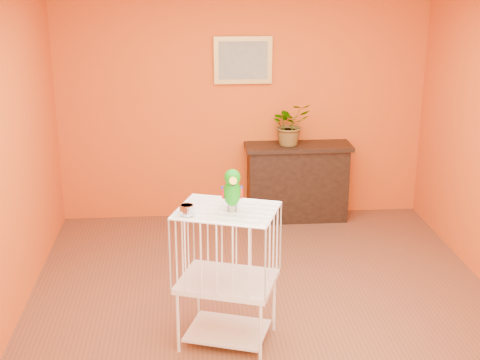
{
  "coord_description": "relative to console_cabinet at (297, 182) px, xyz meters",
  "views": [
    {
      "loc": [
        -0.62,
        -4.88,
        2.72
      ],
      "look_at": [
        -0.25,
        -0.41,
        1.27
      ],
      "focal_mm": 50.0,
      "sensor_mm": 36.0,
      "label": 1
    }
  ],
  "objects": [
    {
      "name": "potted_plant",
      "position": [
        -0.09,
        0.02,
        0.61
      ],
      "size": [
        0.54,
        0.57,
        0.36
      ],
      "primitive_type": "imported",
      "rotation": [
        0.0,
        0.0,
        0.31
      ],
      "color": "#26722D",
      "rests_on": "console_cabinet"
    },
    {
      "name": "feed_cup",
      "position": [
        -1.22,
        -2.56,
        0.67
      ],
      "size": [
        0.1,
        0.1,
        0.07
      ],
      "primitive_type": "cylinder",
      "color": "silver",
      "rests_on": "birdcage"
    },
    {
      "name": "framed_picture",
      "position": [
        -0.59,
        0.17,
        1.32
      ],
      "size": [
        0.62,
        0.04,
        0.5
      ],
      "color": "#BA8F42",
      "rests_on": "room_shell"
    },
    {
      "name": "birdcage",
      "position": [
        -0.93,
        -2.48,
        0.12
      ],
      "size": [
        0.82,
        0.72,
        1.06
      ],
      "rotation": [
        0.0,
        0.0,
        -0.34
      ],
      "color": "white",
      "rests_on": "ground"
    },
    {
      "name": "room_shell",
      "position": [
        -0.59,
        -2.05,
        1.15
      ],
      "size": [
        4.5,
        4.5,
        4.5
      ],
      "color": "#D14913",
      "rests_on": "ground"
    },
    {
      "name": "ground",
      "position": [
        -0.59,
        -2.05,
        -0.43
      ],
      "size": [
        4.5,
        4.5,
        0.0
      ],
      "primitive_type": "plane",
      "color": "brown",
      "rests_on": "ground"
    },
    {
      "name": "console_cabinet",
      "position": [
        0.0,
        0.0,
        0.0
      ],
      "size": [
        1.15,
        0.41,
        0.86
      ],
      "color": "black",
      "rests_on": "ground"
    },
    {
      "name": "parrot",
      "position": [
        -0.9,
        -2.52,
        0.79
      ],
      "size": [
        0.16,
        0.29,
        0.32
      ],
      "rotation": [
        0.0,
        0.0,
        -0.01
      ],
      "color": "#59544C",
      "rests_on": "birdcage"
    }
  ]
}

